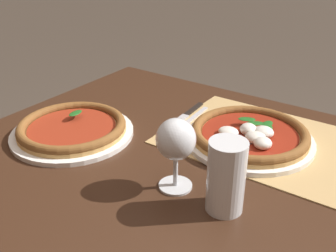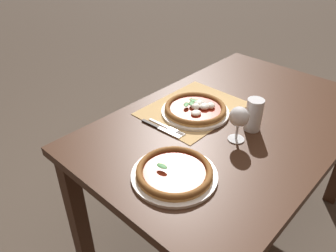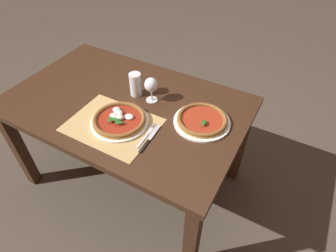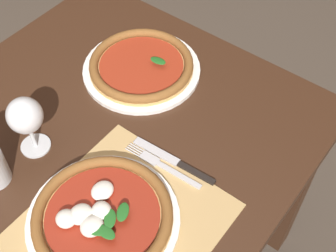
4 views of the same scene
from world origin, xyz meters
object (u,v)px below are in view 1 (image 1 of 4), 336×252
at_px(pint_glass, 226,178).
at_px(knife, 184,117).
at_px(pizza_near, 250,135).
at_px(wine_glass, 176,142).
at_px(pizza_far, 72,129).
at_px(fork, 189,121).

height_order(pint_glass, knife, pint_glass).
xyz_separation_m(pizza_near, pint_glass, (-0.07, 0.26, 0.05)).
relative_size(pizza_near, wine_glass, 2.05).
relative_size(pizza_far, knife, 1.45).
bearing_deg(pizza_near, knife, -6.78).
relative_size(pizza_near, pint_glass, 2.19).
bearing_deg(pizza_far, wine_glass, 173.89).
bearing_deg(wine_glass, pizza_near, -100.78).
height_order(pizza_near, wine_glass, wine_glass).
bearing_deg(pizza_near, pizza_far, 29.28).
xyz_separation_m(wine_glass, knife, (0.16, -0.28, -0.10)).
relative_size(pint_glass, knife, 0.67).
xyz_separation_m(pizza_near, fork, (0.18, -0.01, -0.02)).
height_order(pizza_far, fork, pizza_far).
relative_size(wine_glass, fork, 0.77).
distance_m(pizza_near, wine_glass, 0.27).
distance_m(pint_glass, fork, 0.38).
bearing_deg(pizza_far, pizza_near, -150.72).
xyz_separation_m(fork, knife, (0.03, -0.01, 0.00)).
relative_size(pizza_far, fork, 1.56).
bearing_deg(fork, wine_glass, 116.40).
relative_size(wine_glass, pint_glass, 1.07).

